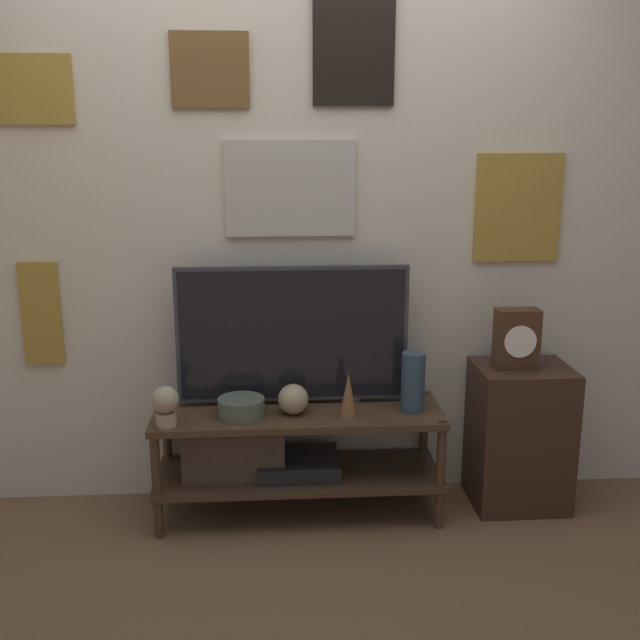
{
  "coord_description": "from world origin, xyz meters",
  "views": [
    {
      "loc": [
        -0.12,
        -2.84,
        1.66
      ],
      "look_at": [
        0.1,
        0.25,
        0.9
      ],
      "focal_mm": 42.0,
      "sensor_mm": 36.0,
      "label": 1
    }
  ],
  "objects": [
    {
      "name": "television",
      "position": [
        -0.02,
        0.34,
        0.81
      ],
      "size": [
        1.02,
        0.05,
        0.63
      ],
      "color": "#333338",
      "rests_on": "media_console"
    },
    {
      "name": "side_table",
      "position": [
        1.01,
        0.28,
        0.33
      ],
      "size": [
        0.42,
        0.36,
        0.66
      ],
      "color": "#382319",
      "rests_on": "ground_plane"
    },
    {
      "name": "vase_wide_bowl",
      "position": [
        -0.25,
        0.19,
        0.53
      ],
      "size": [
        0.2,
        0.2,
        0.08
      ],
      "color": "#4C5647",
      "rests_on": "media_console"
    },
    {
      "name": "vase_round_glass",
      "position": [
        -0.02,
        0.21,
        0.55
      ],
      "size": [
        0.13,
        0.13,
        0.13
      ],
      "color": "tan",
      "rests_on": "media_console"
    },
    {
      "name": "ground_plane",
      "position": [
        0.0,
        0.0,
        0.0
      ],
      "size": [
        12.0,
        12.0,
        0.0
      ],
      "primitive_type": "plane",
      "color": "brown"
    },
    {
      "name": "wall_back",
      "position": [
        0.0,
        0.51,
        1.36
      ],
      "size": [
        6.4,
        0.08,
        2.7
      ],
      "color": "beige",
      "rests_on": "ground_plane"
    },
    {
      "name": "decorative_bust",
      "position": [
        -0.55,
        0.11,
        0.58
      ],
      "size": [
        0.11,
        0.11,
        0.17
      ],
      "color": "tan",
      "rests_on": "media_console"
    },
    {
      "name": "media_console",
      "position": [
        -0.1,
        0.25,
        0.31
      ],
      "size": [
        1.26,
        0.42,
        0.49
      ],
      "color": "#422D1E",
      "rests_on": "ground_plane"
    },
    {
      "name": "vase_slim_bronze",
      "position": [
        0.21,
        0.16,
        0.59
      ],
      "size": [
        0.07,
        0.07,
        0.2
      ],
      "color": "brown",
      "rests_on": "media_console"
    },
    {
      "name": "vase_tall_ceramic",
      "position": [
        0.5,
        0.22,
        0.62
      ],
      "size": [
        0.1,
        0.1,
        0.26
      ],
      "color": "#2D4251",
      "rests_on": "media_console"
    },
    {
      "name": "mantel_clock",
      "position": [
        0.97,
        0.27,
        0.79
      ],
      "size": [
        0.19,
        0.11,
        0.27
      ],
      "color": "#422819",
      "rests_on": "side_table"
    }
  ]
}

